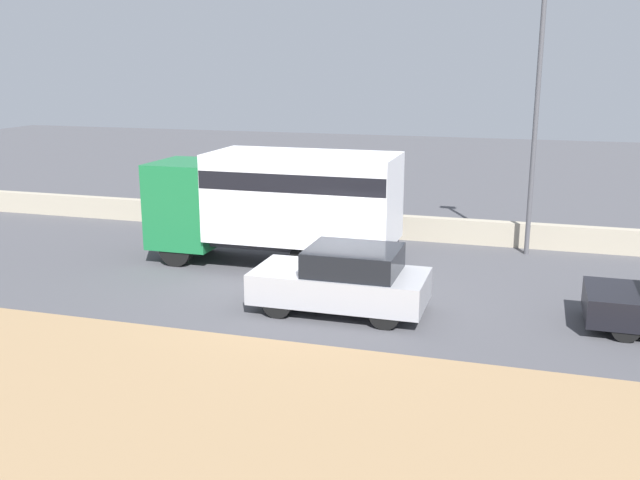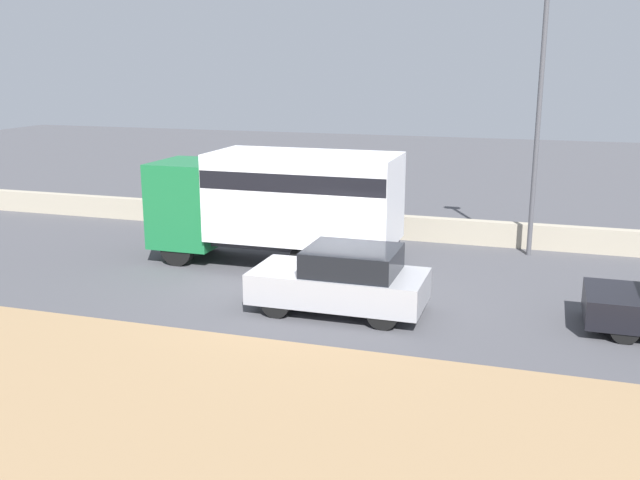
% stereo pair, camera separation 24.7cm
% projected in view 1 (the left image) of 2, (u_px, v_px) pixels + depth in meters
% --- Properties ---
extents(ground_plane, '(80.00, 80.00, 0.00)m').
position_uv_depth(ground_plane, '(342.00, 306.00, 16.62)').
color(ground_plane, '#47474C').
extents(dirt_shoulder_foreground, '(60.00, 6.28, 0.04)m').
position_uv_depth(dirt_shoulder_foreground, '(249.00, 417.00, 11.35)').
color(dirt_shoulder_foreground, '#937551').
rests_on(dirt_shoulder_foreground, ground_plane).
extents(stone_wall_backdrop, '(60.00, 0.35, 0.76)m').
position_uv_depth(stone_wall_backdrop, '(397.00, 227.00, 22.91)').
color(stone_wall_backdrop, '#A39984').
rests_on(stone_wall_backdrop, ground_plane).
extents(street_lamp, '(0.56, 0.28, 7.63)m').
position_uv_depth(street_lamp, '(537.00, 104.00, 20.05)').
color(street_lamp, '#4C4C51').
rests_on(street_lamp, ground_plane).
extents(box_truck, '(6.90, 2.38, 3.16)m').
position_uv_depth(box_truck, '(278.00, 199.00, 19.51)').
color(box_truck, '#196B38').
rests_on(box_truck, ground_plane).
extents(car_hatchback, '(3.90, 1.86, 1.51)m').
position_uv_depth(car_hatchback, '(343.00, 280.00, 16.06)').
color(car_hatchback, '#9E9EA3').
rests_on(car_hatchback, ground_plane).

